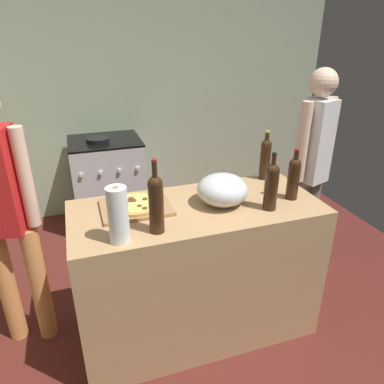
% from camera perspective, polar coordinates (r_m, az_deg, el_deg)
% --- Properties ---
extents(ground_plane, '(4.43, 3.30, 0.02)m').
position_cam_1_polar(ground_plane, '(3.16, -3.84, -12.45)').
color(ground_plane, '#511E19').
extents(kitchen_wall_rear, '(4.43, 0.10, 2.60)m').
position_cam_1_polar(kitchen_wall_rear, '(3.94, -9.89, 15.71)').
color(kitchen_wall_rear, '#99A889').
rests_on(kitchen_wall_rear, ground_plane).
extents(counter, '(1.48, 0.65, 0.92)m').
position_cam_1_polar(counter, '(2.38, 0.78, -12.24)').
color(counter, tan).
rests_on(counter, ground_plane).
extents(cutting_board, '(0.40, 0.32, 0.02)m').
position_cam_1_polar(cutting_board, '(2.13, -8.84, -2.39)').
color(cutting_board, '#9E7247').
rests_on(cutting_board, counter).
extents(pizza, '(0.29, 0.29, 0.03)m').
position_cam_1_polar(pizza, '(2.12, -8.87, -1.89)').
color(pizza, tan).
rests_on(pizza, cutting_board).
extents(mixing_bowl, '(0.30, 0.30, 0.18)m').
position_cam_1_polar(mixing_bowl, '(2.13, 4.84, 0.38)').
color(mixing_bowl, '#B2B2B7').
rests_on(mixing_bowl, counter).
extents(paper_towel_roll, '(0.10, 0.10, 0.29)m').
position_cam_1_polar(paper_towel_roll, '(1.77, -11.56, -3.61)').
color(paper_towel_roll, white).
rests_on(paper_towel_roll, counter).
extents(wine_bottle_dark, '(0.08, 0.08, 0.34)m').
position_cam_1_polar(wine_bottle_dark, '(2.09, 12.40, 1.14)').
color(wine_bottle_dark, '#331E0F').
rests_on(wine_bottle_dark, counter).
extents(wine_bottle_amber, '(0.07, 0.07, 0.34)m').
position_cam_1_polar(wine_bottle_amber, '(2.52, 11.49, 5.38)').
color(wine_bottle_amber, '#331E0F').
rests_on(wine_bottle_amber, counter).
extents(wine_bottle_green, '(0.08, 0.08, 0.40)m').
position_cam_1_polar(wine_bottle_green, '(1.81, -5.69, -1.53)').
color(wine_bottle_green, '#331E0F').
rests_on(wine_bottle_green, counter).
extents(wine_bottle_clear, '(0.07, 0.07, 0.32)m').
position_cam_1_polar(wine_bottle_clear, '(2.26, 15.73, 2.35)').
color(wine_bottle_clear, '#331E0F').
rests_on(wine_bottle_clear, counter).
extents(stove, '(0.68, 0.61, 0.94)m').
position_cam_1_polar(stove, '(3.74, -13.01, 1.42)').
color(stove, '#B7B7BC').
rests_on(stove, ground_plane).
extents(person_in_stripes, '(0.36, 0.24, 1.63)m').
position_cam_1_polar(person_in_stripes, '(2.32, -27.36, -2.68)').
color(person_in_stripes, '#D88C4C').
rests_on(person_in_stripes, ground_plane).
extents(person_in_red, '(0.34, 0.25, 1.64)m').
position_cam_1_polar(person_in_red, '(2.88, 18.31, 4.04)').
color(person_in_red, slate).
rests_on(person_in_red, ground_plane).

